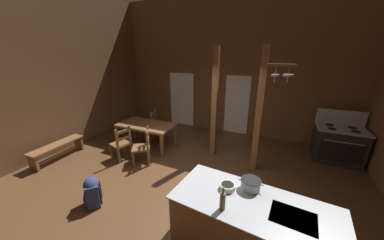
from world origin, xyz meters
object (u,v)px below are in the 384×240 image
(bench_along_left_wall, at_px, (58,149))
(ladderback_chair_by_post, at_px, (122,144))
(dining_table, at_px, (146,127))
(mixing_bowl_on_counter, at_px, (227,187))
(backpack, at_px, (92,191))
(ladderback_chair_near_window, at_px, (158,125))
(stockpot_on_counter, at_px, (251,184))
(ladderback_chair_at_table_end, at_px, (143,147))
(kitchen_island, at_px, (250,229))
(stove_range, at_px, (338,144))
(bottle_tall_on_counter, at_px, (223,201))

(bench_along_left_wall, bearing_deg, ladderback_chair_by_post, 24.45)
(ladderback_chair_by_post, bearing_deg, dining_table, 80.00)
(ladderback_chair_by_post, bearing_deg, mixing_bowl_on_counter, -20.57)
(backpack, bearing_deg, bench_along_left_wall, 160.24)
(ladderback_chair_near_window, distance_m, stockpot_on_counter, 4.42)
(ladderback_chair_at_table_end, relative_size, bench_along_left_wall, 0.67)
(kitchen_island, bearing_deg, bench_along_left_wall, 173.35)
(mixing_bowl_on_counter, bearing_deg, ladderback_chair_near_window, 137.85)
(stove_range, distance_m, ladderback_chair_by_post, 5.79)
(ladderback_chair_near_window, height_order, ladderback_chair_at_table_end, same)
(ladderback_chair_near_window, distance_m, ladderback_chair_by_post, 1.65)
(mixing_bowl_on_counter, bearing_deg, ladderback_chair_at_table_end, 153.17)
(bottle_tall_on_counter, bearing_deg, ladderback_chair_at_table_end, 146.87)
(kitchen_island, relative_size, bench_along_left_wall, 1.59)
(kitchen_island, xyz_separation_m, stockpot_on_counter, (-0.09, 0.28, 0.53))
(ladderback_chair_by_post, relative_size, bench_along_left_wall, 0.67)
(stove_range, relative_size, backpack, 2.21)
(mixing_bowl_on_counter, xyz_separation_m, bottle_tall_on_counter, (0.04, -0.40, 0.09))
(ladderback_chair_at_table_end, height_order, stockpot_on_counter, stockpot_on_counter)
(kitchen_island, distance_m, dining_table, 4.11)
(ladderback_chair_at_table_end, distance_m, stockpot_on_counter, 3.14)
(dining_table, height_order, ladderback_chair_by_post, ladderback_chair_by_post)
(kitchen_island, height_order, bottle_tall_on_counter, bottle_tall_on_counter)
(mixing_bowl_on_counter, bearing_deg, dining_table, 145.41)
(ladderback_chair_by_post, height_order, mixing_bowl_on_counter, mixing_bowl_on_counter)
(dining_table, bearing_deg, bench_along_left_wall, -137.29)
(ladderback_chair_near_window, xyz_separation_m, stockpot_on_counter, (3.46, -2.71, 0.53))
(kitchen_island, bearing_deg, dining_table, 146.95)
(stove_range, bearing_deg, mixing_bowl_on_counter, -120.46)
(dining_table, bearing_deg, mixing_bowl_on_counter, -34.59)
(ladderback_chair_by_post, distance_m, ladderback_chair_at_table_end, 0.65)
(stove_range, height_order, dining_table, stove_range)
(bench_along_left_wall, bearing_deg, ladderback_chair_near_window, 55.06)
(bench_along_left_wall, xyz_separation_m, backpack, (2.35, -0.84, 0.01))
(ladderback_chair_by_post, relative_size, stockpot_on_counter, 2.67)
(ladderback_chair_by_post, height_order, stockpot_on_counter, stockpot_on_counter)
(stockpot_on_counter, distance_m, bottle_tall_on_counter, 0.61)
(kitchen_island, height_order, ladderback_chair_near_window, ladderback_chair_near_window)
(ladderback_chair_near_window, height_order, backpack, ladderback_chair_near_window)
(mixing_bowl_on_counter, relative_size, bottle_tall_on_counter, 0.70)
(ladderback_chair_at_table_end, bearing_deg, dining_table, 121.04)
(stove_range, height_order, ladderback_chair_by_post, stove_range)
(bench_along_left_wall, distance_m, bottle_tall_on_counter, 4.99)
(stockpot_on_counter, bearing_deg, kitchen_island, -72.70)
(kitchen_island, distance_m, bottle_tall_on_counter, 0.73)
(backpack, bearing_deg, ladderback_chair_at_table_end, 93.41)
(ladderback_chair_at_table_end, xyz_separation_m, bottle_tall_on_counter, (2.61, -1.70, 0.58))
(stockpot_on_counter, height_order, mixing_bowl_on_counter, stockpot_on_counter)
(mixing_bowl_on_counter, bearing_deg, backpack, -171.45)
(bench_along_left_wall, relative_size, stockpot_on_counter, 3.96)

